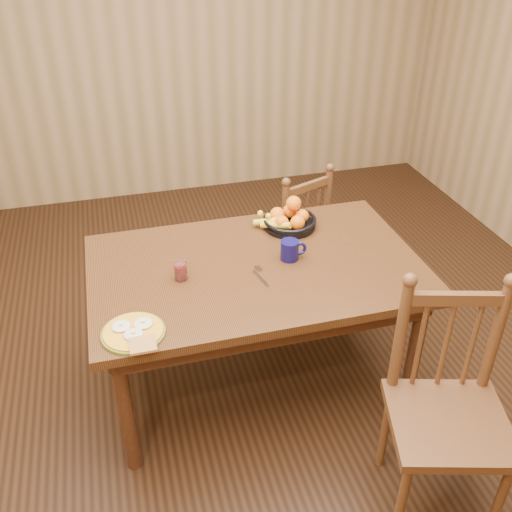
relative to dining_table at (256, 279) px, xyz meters
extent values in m
cube|color=black|center=(0.00, 0.00, -0.67)|extent=(4.50, 5.00, 0.01)
cube|color=brown|center=(0.00, 2.50, 0.68)|extent=(4.50, 0.01, 2.70)
cube|color=black|center=(0.00, 0.00, 0.06)|extent=(1.60, 1.00, 0.04)
cube|color=black|center=(0.00, 0.42, -0.01)|extent=(1.40, 0.04, 0.10)
cube|color=black|center=(0.00, -0.42, -0.01)|extent=(1.40, 0.04, 0.10)
cube|color=black|center=(0.72, 0.00, -0.01)|extent=(0.04, 0.84, 0.10)
cube|color=black|center=(-0.72, 0.00, -0.01)|extent=(0.04, 0.84, 0.10)
cylinder|color=black|center=(-0.70, -0.40, -0.31)|extent=(0.07, 0.07, 0.70)
cylinder|color=black|center=(0.70, -0.40, -0.31)|extent=(0.07, 0.07, 0.70)
cylinder|color=black|center=(-0.70, 0.40, -0.31)|extent=(0.07, 0.07, 0.70)
cylinder|color=black|center=(0.70, 0.40, -0.31)|extent=(0.07, 0.07, 0.70)
cube|color=#452A14|center=(0.41, 0.77, -0.25)|extent=(0.53, 0.52, 0.04)
cylinder|color=#452A14|center=(0.51, 0.98, -0.46)|extent=(0.03, 0.03, 0.40)
cylinder|color=#452A14|center=(0.20, 0.85, -0.46)|extent=(0.03, 0.03, 0.40)
cylinder|color=#452A14|center=(0.63, 0.68, -0.46)|extent=(0.03, 0.03, 0.40)
cylinder|color=#452A14|center=(0.32, 0.56, -0.46)|extent=(0.03, 0.03, 0.40)
cylinder|color=#452A14|center=(0.63, 0.67, 0.00)|extent=(0.04, 0.04, 0.49)
cylinder|color=#452A14|center=(0.32, 0.54, 0.00)|extent=(0.04, 0.04, 0.49)
cylinder|color=#452A14|center=(0.48, 0.60, -0.05)|extent=(0.02, 0.02, 0.37)
cube|color=#452A14|center=(0.48, 0.60, 0.17)|extent=(0.32, 0.15, 0.05)
cube|color=#452A14|center=(0.55, -0.92, -0.18)|extent=(0.57, 0.56, 0.04)
cylinder|color=#452A14|center=(0.32, -1.05, -0.44)|extent=(0.04, 0.04, 0.46)
cylinder|color=#452A14|center=(0.69, -1.15, -0.44)|extent=(0.04, 0.04, 0.46)
cylinder|color=#452A14|center=(0.41, -0.70, -0.44)|extent=(0.04, 0.04, 0.46)
cylinder|color=#452A14|center=(0.78, -0.80, -0.44)|extent=(0.04, 0.04, 0.46)
cylinder|color=#452A14|center=(0.42, -0.68, 0.09)|extent=(0.05, 0.05, 0.56)
cylinder|color=#452A14|center=(0.79, -0.78, 0.09)|extent=(0.05, 0.05, 0.56)
cylinder|color=#452A14|center=(0.61, -0.73, 0.04)|extent=(0.02, 0.02, 0.43)
cube|color=#452A14|center=(0.61, -0.73, 0.29)|extent=(0.38, 0.14, 0.05)
cylinder|color=#59601E|center=(-0.62, -0.37, 0.09)|extent=(0.26, 0.26, 0.01)
cylinder|color=gold|center=(-0.62, -0.37, 0.10)|extent=(0.24, 0.24, 0.01)
ellipsoid|color=silver|center=(-0.67, -0.33, 0.11)|extent=(0.08, 0.08, 0.01)
cube|color=#F2E08C|center=(-0.67, -0.33, 0.12)|extent=(0.02, 0.02, 0.01)
ellipsoid|color=silver|center=(-0.58, -0.34, 0.11)|extent=(0.08, 0.08, 0.01)
cube|color=#F2E08C|center=(-0.58, -0.34, 0.12)|extent=(0.02, 0.02, 0.01)
ellipsoid|color=silver|center=(-0.62, -0.40, 0.11)|extent=(0.08, 0.08, 0.01)
cube|color=#F2E08C|center=(-0.62, -0.40, 0.12)|extent=(0.02, 0.02, 0.01)
cube|color=brown|center=(-0.59, -0.47, 0.11)|extent=(0.11, 0.10, 0.01)
cube|color=silver|center=(-0.01, -0.12, 0.09)|extent=(0.05, 0.14, 0.00)
cube|color=silver|center=(0.00, -0.04, 0.09)|extent=(0.04, 0.05, 0.00)
cube|color=silver|center=(-0.66, -0.34, 0.09)|extent=(0.04, 0.12, 0.00)
ellipsoid|color=silver|center=(-0.67, -0.26, 0.09)|extent=(0.03, 0.04, 0.01)
cylinder|color=#0D0B3E|center=(0.17, 0.01, 0.13)|extent=(0.09, 0.09, 0.10)
torus|color=#0D0B3E|center=(0.22, 0.01, 0.13)|extent=(0.07, 0.02, 0.07)
cylinder|color=black|center=(0.17, 0.01, 0.18)|extent=(0.08, 0.08, 0.00)
cylinder|color=silver|center=(-0.37, -0.03, 0.13)|extent=(0.06, 0.06, 0.09)
cylinder|color=maroon|center=(-0.37, -0.03, 0.12)|extent=(0.05, 0.05, 0.07)
cylinder|color=black|center=(0.27, 0.31, 0.09)|extent=(0.28, 0.28, 0.02)
torus|color=black|center=(0.27, 0.31, 0.13)|extent=(0.29, 0.29, 0.02)
cylinder|color=black|center=(0.27, 0.31, 0.09)|extent=(0.10, 0.10, 0.01)
sphere|color=orange|center=(0.34, 0.31, 0.14)|extent=(0.07, 0.07, 0.07)
sphere|color=orange|center=(0.29, 0.38, 0.14)|extent=(0.08, 0.08, 0.08)
sphere|color=orange|center=(0.22, 0.35, 0.15)|extent=(0.08, 0.08, 0.08)
sphere|color=orange|center=(0.22, 0.27, 0.14)|extent=(0.07, 0.07, 0.07)
sphere|color=orange|center=(0.29, 0.25, 0.14)|extent=(0.08, 0.08, 0.08)
sphere|color=orange|center=(0.30, 0.34, 0.21)|extent=(0.08, 0.08, 0.08)
cylinder|color=yellow|center=(0.18, 0.27, 0.13)|extent=(0.10, 0.17, 0.07)
cylinder|color=yellow|center=(0.16, 0.32, 0.13)|extent=(0.14, 0.15, 0.07)
camera|label=1|loc=(-0.61, -2.23, 1.60)|focal=40.00mm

